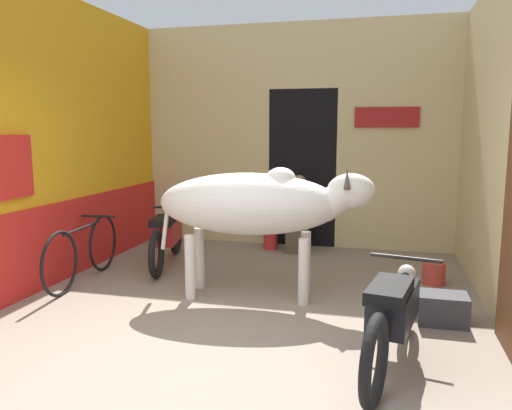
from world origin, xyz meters
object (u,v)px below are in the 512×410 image
object	(u,v)px
cow	(257,205)
motorcycle_far	(167,235)
bicycle	(83,251)
shopkeeper_seated	(298,212)
crate	(443,309)
plastic_stool	(271,235)
motorcycle_near	(393,313)
bucket	(434,273)

from	to	relation	value
cow	motorcycle_far	size ratio (longest dim) A/B	1.31
motorcycle_far	bicycle	world-z (taller)	bicycle
shopkeeper_seated	crate	xyz separation A→B (m)	(1.76, -2.39, -0.44)
plastic_stool	cow	bearing A→B (deg)	-81.22
cow	crate	xyz separation A→B (m)	(1.85, -0.32, -0.86)
cow	plastic_stool	size ratio (longest dim) A/B	5.68
motorcycle_far	shopkeeper_seated	distance (m)	1.94
motorcycle_near	crate	bearing A→B (deg)	64.62
cow	plastic_stool	world-z (taller)	cow
motorcycle_near	bicycle	distance (m)	3.72
cow	bucket	size ratio (longest dim) A/B	8.86
motorcycle_near	shopkeeper_seated	size ratio (longest dim) A/B	1.65
motorcycle_far	shopkeeper_seated	size ratio (longest dim) A/B	1.56
bucket	cow	bearing A→B (deg)	-154.08
crate	bucket	size ratio (longest dim) A/B	1.69
shopkeeper_seated	bicycle	bearing A→B (deg)	-136.63
plastic_stool	bicycle	bearing A→B (deg)	-129.59
motorcycle_far	bicycle	size ratio (longest dim) A/B	1.02
shopkeeper_seated	bucket	size ratio (longest dim) A/B	4.34
motorcycle_far	bicycle	distance (m)	1.13
cow	plastic_stool	bearing A→B (deg)	98.78
cow	bicycle	distance (m)	2.20
motorcycle_near	shopkeeper_seated	world-z (taller)	shopkeeper_seated
plastic_stool	motorcycle_near	bearing A→B (deg)	-63.58
cow	motorcycle_near	xyz separation A→B (m)	(1.38, -1.31, -0.58)
bicycle	shopkeeper_seated	distance (m)	3.03
motorcycle_far	bucket	distance (m)	3.36
cow	plastic_stool	distance (m)	2.30
cow	shopkeeper_seated	world-z (taller)	cow
bicycle	shopkeeper_seated	bearing A→B (deg)	43.37
motorcycle_near	bucket	size ratio (longest dim) A/B	7.16
cow	bicycle	world-z (taller)	cow
bicycle	plastic_stool	size ratio (longest dim) A/B	4.25
cow	shopkeeper_seated	xyz separation A→B (m)	(0.10, 2.07, -0.42)
bicycle	bucket	world-z (taller)	bicycle
motorcycle_far	bucket	xyz separation A→B (m)	(3.35, -0.01, -0.27)
motorcycle_near	bicycle	size ratio (longest dim) A/B	1.08
motorcycle_far	crate	world-z (taller)	motorcycle_far
crate	bucket	world-z (taller)	crate
cow	motorcycle_near	distance (m)	1.99
shopkeeper_seated	motorcycle_far	bearing A→B (deg)	-143.65
shopkeeper_seated	crate	distance (m)	3.00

